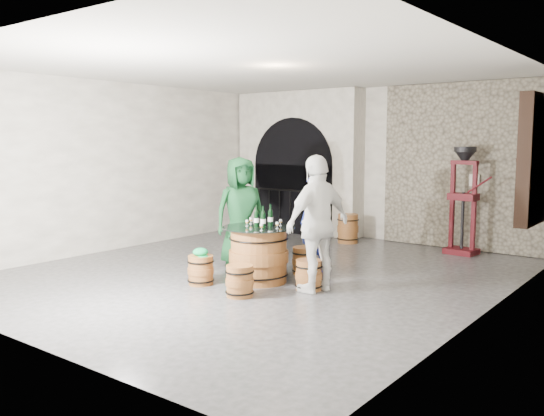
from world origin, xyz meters
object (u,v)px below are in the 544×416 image
Objects in this scene: barrel_table at (259,255)px; barrel_stool_near_left at (201,270)px; wine_bottle_center at (263,219)px; corking_press at (464,192)px; wine_bottle_left at (257,218)px; side_barrel at (348,229)px; barrel_stool_far at (304,261)px; barrel_stool_left at (245,257)px; person_blue at (315,223)px; wine_bottle_right at (270,217)px; person_green at (241,212)px; barrel_stool_near_right at (240,281)px; barrel_stool_right at (309,275)px; person_white at (318,224)px.

barrel_stool_near_left is at bearing -131.30° from barrel_table.
wine_bottle_center is 4.28m from corking_press.
side_barrel is at bearing 99.04° from wine_bottle_left.
barrel_stool_far is 0.22× the size of corking_press.
wine_bottle_left is (0.68, -0.54, 0.74)m from barrel_stool_left.
person_blue reaches higher than wine_bottle_right.
person_green is at bearing -172.95° from barrel_stool_far.
wine_bottle_right is (-0.04, 0.23, 0.00)m from wine_bottle_center.
side_barrel is (-0.59, 3.72, -0.66)m from wine_bottle_left.
person_green is 1.16m from wine_bottle_left.
person_blue is 2.65× the size of side_barrel.
barrel_stool_near_right is 4.57m from side_barrel.
wine_bottle_left is at bearing -107.36° from barrel_stool_far.
barrel_stool_near_left is 1.32× the size of wine_bottle_left.
barrel_stool_near_left is (-0.88, 0.16, 0.00)m from barrel_stool_near_right.
barrel_stool_near_right is 5.01m from corking_press.
barrel_stool_right is 1.08m from wine_bottle_right.
barrel_stool_right is at bearing 8.45° from wine_bottle_center.
person_white is 3.93m from corking_press.
barrel_stool_left is 1.32× the size of wine_bottle_center.
barrel_stool_far is 1.38m from person_green.
person_green reaches higher than barrel_stool_near_right.
wine_bottle_right is 0.16× the size of corking_press.
person_white reaches higher than barrel_stool_far.
corking_press is (2.27, 0.25, 0.86)m from side_barrel.
barrel_stool_near_right is (0.31, -0.80, -0.20)m from barrel_table.
person_green is 0.92× the size of corking_press.
wine_bottle_center is (-0.18, 0.74, 0.74)m from barrel_stool_near_right.
person_green reaches higher than wine_bottle_left.
barrel_stool_right is 0.75m from person_white.
barrel_stool_far is (0.95, 0.31, 0.00)m from barrel_stool_left.
person_white is (0.69, 0.86, 0.74)m from barrel_stool_near_right.
person_green is at bearing 153.53° from wine_bottle_right.
person_green reaches higher than barrel_stool_right.
person_white is at bearing -94.31° from corking_press.
barrel_stool_left is 1.28m from person_blue.
barrel_stool_near_right is at bearing -76.14° from wine_bottle_center.
barrel_stool_left is at bearing -91.67° from side_barrel.
person_white is at bearing -45.79° from barrel_stool_far.
barrel_stool_right is (1.55, -0.46, 0.00)m from barrel_stool_left.
barrel_stool_far is at bearing 128.00° from barrel_stool_right.
barrel_stool_far is 0.24× the size of person_green.
person_green is 3.07× the size of side_barrel.
barrel_stool_near_left is (-0.57, -0.65, -0.20)m from barrel_table.
corking_press reaches higher than person_blue.
barrel_table is 0.88m from barrel_stool_near_right.
wine_bottle_center reaches higher than barrel_stool_near_right.
corking_press is (1.34, 2.90, 0.37)m from person_blue.
barrel_stool_far is 1.32× the size of wine_bottle_left.
person_blue is 0.83× the size of person_white.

